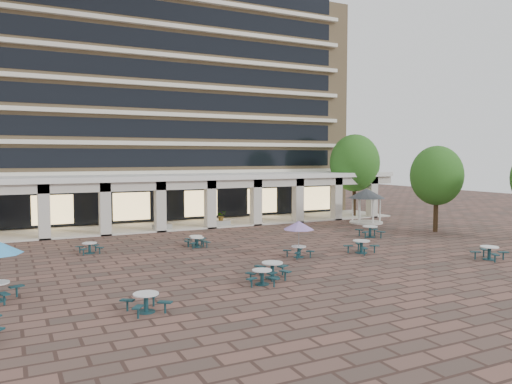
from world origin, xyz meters
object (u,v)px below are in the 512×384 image
at_px(picnic_table_1, 262,276).
at_px(planter_right, 221,220).
at_px(planter_left, 162,223).
at_px(picnic_table_2, 272,269).
at_px(gazebo, 366,197).

relative_size(picnic_table_1, planter_right, 1.27).
bearing_deg(planter_left, picnic_table_2, -88.58).
bearing_deg(picnic_table_1, planter_left, 111.50).
relative_size(picnic_table_1, gazebo, 0.58).
distance_m(gazebo, planter_right, 13.08).
relative_size(gazebo, planter_left, 2.19).
relative_size(gazebo, planter_right, 2.19).
xyz_separation_m(picnic_table_2, gazebo, (17.10, 14.09, 1.84)).
bearing_deg(gazebo, picnic_table_1, -140.42).
height_order(picnic_table_1, picnic_table_2, picnic_table_2).
bearing_deg(planter_right, planter_left, 180.00).
xyz_separation_m(gazebo, planter_right, (-12.42, 3.71, -1.73)).
distance_m(picnic_table_2, planter_right, 18.40).
distance_m(picnic_table_2, planter_left, 17.80).
bearing_deg(gazebo, planter_left, 168.07).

